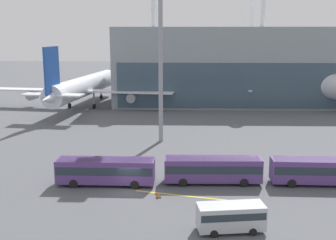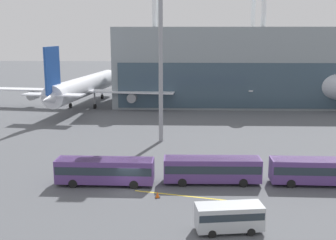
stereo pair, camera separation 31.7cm
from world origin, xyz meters
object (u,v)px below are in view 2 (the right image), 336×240
at_px(shuttle_bus_0, 105,170).
at_px(shuttle_bus_2, 320,170).
at_px(service_van_foreground, 229,216).
at_px(shuttle_bus_1, 212,168).
at_px(traffic_cone_0, 157,195).
at_px(floodlight_mast, 161,32).
at_px(airliner_at_gate_far, 83,87).
at_px(airliner_parked_remote, 295,82).

distance_m(shuttle_bus_0, shuttle_bus_2, 24.70).
bearing_deg(shuttle_bus_0, service_van_foreground, -40.12).
height_order(shuttle_bus_1, traffic_cone_0, shuttle_bus_1).
bearing_deg(traffic_cone_0, floodlight_mast, 91.86).
bearing_deg(airliner_at_gate_far, shuttle_bus_2, -134.71).
distance_m(airliner_at_gate_far, shuttle_bus_1, 56.57).
xyz_separation_m(airliner_at_gate_far, shuttle_bus_1, (26.59, -49.83, -3.13)).
relative_size(shuttle_bus_1, floodlight_mast, 0.41).
distance_m(shuttle_bus_0, floodlight_mast, 25.99).
relative_size(airliner_at_gate_far, shuttle_bus_1, 3.86).
bearing_deg(shuttle_bus_1, shuttle_bus_0, -176.92).
bearing_deg(shuttle_bus_0, traffic_cone_0, -30.18).
xyz_separation_m(shuttle_bus_0, floodlight_mast, (5.47, 20.13, 15.49)).
bearing_deg(shuttle_bus_1, airliner_at_gate_far, 117.13).
bearing_deg(floodlight_mast, shuttle_bus_0, -105.19).
xyz_separation_m(shuttle_bus_1, floodlight_mast, (-6.88, 19.27, 15.49)).
bearing_deg(airliner_at_gate_far, service_van_foreground, -148.93).
relative_size(airliner_parked_remote, floodlight_mast, 1.16).
distance_m(airliner_parked_remote, shuttle_bus_1, 62.01).
bearing_deg(shuttle_bus_2, airliner_at_gate_far, 129.28).
bearing_deg(shuttle_bus_2, traffic_cone_0, -164.94).
relative_size(shuttle_bus_0, traffic_cone_0, 17.32).
height_order(airliner_parked_remote, shuttle_bus_2, airliner_parked_remote).
bearing_deg(shuttle_bus_2, service_van_foreground, -132.80).
height_order(airliner_parked_remote, shuttle_bus_0, airliner_parked_remote).
height_order(airliner_at_gate_far, shuttle_bus_2, airliner_at_gate_far).
distance_m(airliner_at_gate_far, shuttle_bus_0, 52.75).
xyz_separation_m(airliner_at_gate_far, shuttle_bus_2, (38.93, -49.98, -3.13)).
bearing_deg(airliner_parked_remote, shuttle_bus_2, -47.61).
distance_m(service_van_foreground, floodlight_mast, 36.02).
bearing_deg(shuttle_bus_1, service_van_foreground, -87.92).
bearing_deg(traffic_cone_0, shuttle_bus_2, 13.70).
height_order(shuttle_bus_0, shuttle_bus_2, same).
distance_m(service_van_foreground, traffic_cone_0, 10.19).
xyz_separation_m(shuttle_bus_1, shuttle_bus_2, (12.35, -0.15, 0.00)).
distance_m(shuttle_bus_0, shuttle_bus_1, 12.38).
distance_m(floodlight_mast, traffic_cone_0, 29.34).
bearing_deg(floodlight_mast, shuttle_bus_2, -45.28).
height_order(shuttle_bus_1, service_van_foreground, shuttle_bus_1).
bearing_deg(service_van_foreground, floodlight_mast, 95.63).
bearing_deg(airliner_at_gate_far, traffic_cone_0, -152.03).
distance_m(shuttle_bus_2, floodlight_mast, 31.41).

